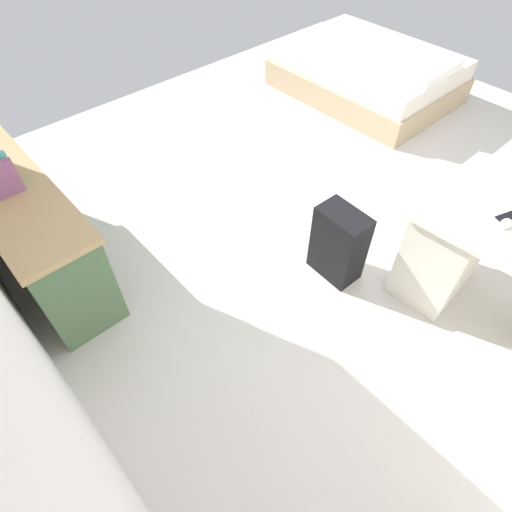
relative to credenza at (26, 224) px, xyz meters
The scene contains 6 objects.
ground_plane 2.52m from the credenza, 119.22° to the right, with size 6.10×6.10×0.00m, color beige.
credenza is the anchor object (origin of this frame).
bed 3.92m from the credenza, 89.97° to the right, with size 1.91×1.41×0.58m.
suitcase_black 2.22m from the credenza, 134.74° to the right, with size 0.36×0.22×0.57m, color black.
computer_mouse 3.12m from the credenza, 139.46° to the right, with size 0.06×0.10×0.03m, color white.
cell_phone_by_mouse 3.14m from the credenza, 138.21° to the right, with size 0.07×0.14×0.01m, color black.
Camera 1 is at (-1.47, 2.40, 2.46)m, focal length 29.62 mm.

